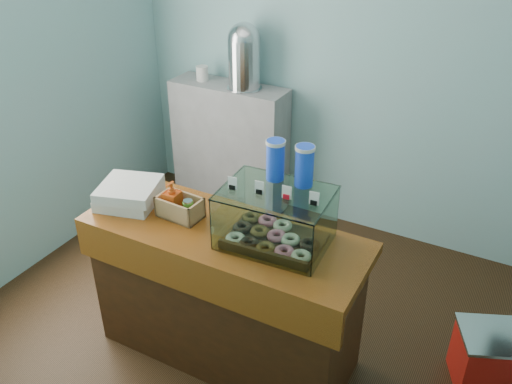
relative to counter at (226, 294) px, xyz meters
The scene contains 9 objects.
ground 0.52m from the counter, 90.00° to the left, with size 3.50×3.50×0.00m, color black.
room_shell 1.27m from the counter, 84.37° to the left, with size 3.54×3.04×2.82m.
counter is the anchor object (origin of this frame).
back_shelf 1.82m from the counter, 119.76° to the left, with size 1.00×0.32×1.10m, color gray.
display_case 0.68m from the counter, 13.55° to the left, with size 0.58×0.44×0.52m.
condiment_crate 0.60m from the counter, behind, with size 0.26×0.17×0.20m.
pastry_boxes 0.81m from the counter, behind, with size 0.41×0.41×0.13m.
coffee_urn 1.96m from the counter, 115.42° to the left, with size 0.28×0.28×0.52m.
red_cooler 1.58m from the counter, 19.15° to the left, with size 0.52×0.47×0.37m.
Camera 1 is at (1.31, -2.31, 2.56)m, focal length 38.00 mm.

